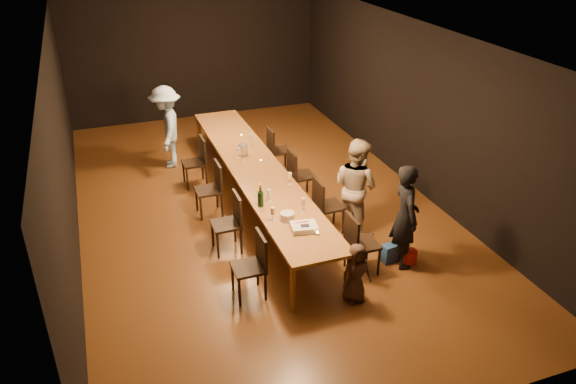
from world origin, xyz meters
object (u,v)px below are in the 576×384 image
object	(u,v)px
chair_right_0	(363,243)
woman_tan	(356,187)
ice_bucket	(243,149)
chair_left_0	(248,267)
chair_right_2	(302,175)
woman_birthday	(405,216)
man_blue	(167,127)
plate_stack	(287,216)
chair_right_1	(329,205)
chair_left_3	(194,162)
birthday_cake	(304,227)
champagne_bottle	(261,195)
chair_left_1	(226,224)
table	(256,170)
chair_left_2	(208,190)
chair_right_3	(280,150)
child	(356,273)

from	to	relation	value
chair_right_0	woman_tan	distance (m)	1.18
ice_bucket	chair_left_0	bearing A→B (deg)	-104.82
chair_right_2	woman_birthday	bearing A→B (deg)	14.80
man_blue	plate_stack	world-z (taller)	man_blue
chair_right_1	chair_left_3	bearing A→B (deg)	-144.69
birthday_cake	chair_right_0	bearing A→B (deg)	-4.04
champagne_bottle	ice_bucket	distance (m)	1.98
champagne_bottle	plate_stack	bearing A→B (deg)	-65.50
chair_left_1	man_blue	world-z (taller)	man_blue
table	woman_birthday	distance (m)	2.85
chair_left_0	chair_left_2	distance (m)	2.40
chair_right_2	man_blue	world-z (taller)	man_blue
chair_left_1	chair_left_3	size ratio (longest dim) A/B	1.00
chair_left_1	man_blue	distance (m)	3.47
birthday_cake	man_blue	bearing A→B (deg)	114.16
chair_right_3	champagne_bottle	bearing A→B (deg)	-24.94
table	chair_right_2	xyz separation A→B (m)	(0.85, 0.00, -0.24)
table	chair_right_0	bearing A→B (deg)	-70.50
chair_left_1	chair_right_2	bearing A→B (deg)	-54.78
chair_right_0	chair_left_1	xyz separation A→B (m)	(-1.70, 1.20, 0.00)
chair_left_1	birthday_cake	world-z (taller)	chair_left_1
table	chair_left_0	bearing A→B (deg)	-109.50
table	chair_right_0	size ratio (longest dim) A/B	6.45
chair_left_3	woman_birthday	xyz separation A→B (m)	(2.34, -3.63, 0.33)
chair_right_2	birthday_cake	world-z (taller)	chair_right_2
chair_left_2	table	bearing A→B (deg)	-90.00
man_blue	chair_right_1	bearing A→B (deg)	39.75
chair_left_3	man_blue	size ratio (longest dim) A/B	0.56
chair_left_3	ice_bucket	distance (m)	1.07
woman_birthday	champagne_bottle	xyz separation A→B (m)	(-1.83, 1.07, 0.14)
chair_left_0	woman_tan	bearing A→B (deg)	-63.11
table	chair_left_3	xyz separation A→B (m)	(-0.85, 1.20, -0.24)
chair_right_1	man_blue	bearing A→B (deg)	-149.81
woman_birthday	ice_bucket	bearing A→B (deg)	36.56
chair_left_2	man_blue	bearing A→B (deg)	7.64
chair_right_3	woman_birthday	bearing A→B (deg)	10.03
chair_right_2	birthday_cake	distance (m)	2.38
woman_birthday	birthday_cake	size ratio (longest dim) A/B	4.02
chair_right_1	plate_stack	distance (m)	1.21
chair_right_2	chair_left_3	bearing A→B (deg)	-125.22
child	woman_tan	bearing A→B (deg)	62.08
chair_right_1	chair_left_0	bearing A→B (deg)	-54.78
chair_left_2	champagne_bottle	bearing A→B (deg)	-159.24
child	ice_bucket	xyz separation A→B (m)	(-0.52, 3.58, 0.42)
chair_left_3	table	bearing A→B (deg)	-144.69
chair_left_1	child	size ratio (longest dim) A/B	1.08
chair_left_0	man_blue	world-z (taller)	man_blue
chair_right_2	champagne_bottle	bearing A→B (deg)	-41.27
child	ice_bucket	size ratio (longest dim) A/B	4.41
chair_right_2	chair_left_3	size ratio (longest dim) A/B	1.00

